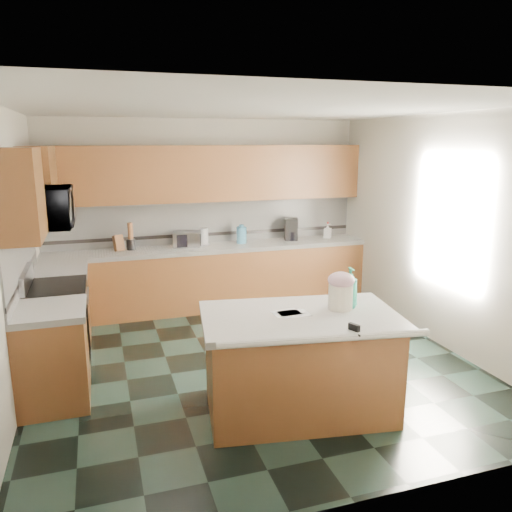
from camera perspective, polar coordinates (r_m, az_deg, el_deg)
name	(u,v)px	position (r m, az deg, el deg)	size (l,w,h in m)	color
floor	(253,363)	(5.62, -0.38, -12.08)	(4.60, 4.60, 0.00)	black
ceiling	(252,108)	(5.11, -0.42, 16.56)	(4.60, 4.60, 0.00)	white
wall_back	(206,213)	(7.41, -5.78, 4.89)	(4.60, 0.04, 2.70)	silver
wall_front	(366,314)	(3.13, 12.45, -6.47)	(4.60, 0.04, 2.70)	silver
wall_left	(8,258)	(5.03, -26.49, -0.21)	(0.04, 4.60, 2.70)	silver
wall_right	(440,231)	(6.28, 20.27, 2.72)	(0.04, 4.60, 2.70)	silver
back_base_cab	(212,279)	(7.29, -5.09, -2.61)	(4.60, 0.60, 0.86)	#482D15
back_countertop	(211,248)	(7.18, -5.16, 0.93)	(4.60, 0.64, 0.06)	white
back_upper_cab	(207,173)	(7.17, -5.57, 9.37)	(4.60, 0.33, 0.78)	#482D15
back_backsplash	(206,221)	(7.40, -5.71, 3.98)	(4.60, 0.02, 0.63)	silver
back_accent_band	(207,234)	(7.43, -5.66, 2.49)	(4.60, 0.01, 0.05)	black
left_base_cab_rear	(62,307)	(6.47, -21.25, -5.49)	(0.60, 0.82, 0.86)	#482D15
left_counter_rear	(59,270)	(6.35, -21.58, -1.54)	(0.64, 0.82, 0.06)	white
left_base_cab_front	(53,359)	(5.04, -22.17, -10.80)	(0.60, 0.72, 0.86)	#482D15
left_counter_front	(49,311)	(4.88, -22.63, -5.83)	(0.64, 0.72, 0.06)	white
left_backsplash	(21,257)	(5.59, -25.25, -0.12)	(0.02, 2.30, 0.63)	silver
left_accent_band	(24,276)	(5.63, -25.01, -2.05)	(0.01, 2.30, 0.05)	black
left_upper_cab_rear	(39,181)	(6.33, -23.53, 7.92)	(0.33, 1.09, 0.78)	#482D15
left_upper_cab_front	(20,195)	(4.68, -25.39, 6.36)	(0.33, 0.72, 0.78)	#482D15
range_body	(58,329)	(5.72, -21.67, -7.81)	(0.60, 0.76, 0.88)	#B7B7BC
range_oven_door	(87,330)	(5.72, -18.72, -8.01)	(0.02, 0.68, 0.55)	black
range_cooktop	(54,288)	(5.58, -22.06, -3.38)	(0.62, 0.78, 0.04)	black
range_handle	(88,296)	(5.60, -18.69, -4.35)	(0.02, 0.02, 0.66)	#B7B7BC
range_backguard	(26,279)	(5.58, -24.82, -2.36)	(0.06, 0.76, 0.18)	#B7B7BC
microwave	(47,208)	(5.42, -22.80, 5.11)	(0.73, 0.50, 0.41)	#B7B7BC
island_base	(299,366)	(4.55, 4.96, -12.46)	(1.60, 0.91, 0.86)	#482D15
island_top	(300,317)	(4.37, 5.07, -7.00)	(1.70, 1.01, 0.06)	white
island_bullnose	(326,339)	(3.94, 7.96, -9.35)	(0.06, 0.06, 1.70)	white
treat_jar	(341,296)	(4.51, 9.64, -4.57)	(0.22, 0.22, 0.23)	silver
treat_jar_lid	(341,280)	(4.47, 9.71, -2.75)	(0.24, 0.24, 0.15)	#CF9AAC
treat_jar_knob	(341,275)	(4.45, 9.74, -2.13)	(0.03, 0.03, 0.08)	tan
treat_jar_knob_end_l	(337,275)	(4.44, 9.29, -2.17)	(0.04, 0.04, 0.04)	tan
treat_jar_knob_end_r	(345,274)	(4.47, 10.19, -2.08)	(0.04, 0.04, 0.04)	tan
soap_bottle_island	(350,288)	(4.54, 10.68, -3.58)	(0.14, 0.14, 0.37)	#28B18F
paper_sheet_a	(294,314)	(4.36, 4.36, -6.58)	(0.26, 0.20, 0.00)	white
paper_sheet_b	(286,313)	(4.38, 3.46, -6.48)	(0.24, 0.18, 0.00)	white
clamp_body	(354,329)	(4.05, 11.14, -8.22)	(0.03, 0.10, 0.09)	black
clamp_handle	(358,334)	(4.01, 11.54, -8.78)	(0.02, 0.02, 0.07)	black
knife_block	(119,243)	(7.05, -15.42, 1.43)	(0.12, 0.10, 0.22)	#472814
utensil_crock	(131,244)	(7.09, -14.09, 1.31)	(0.12, 0.12, 0.15)	black
utensil_bundle	(130,231)	(7.06, -14.18, 2.81)	(0.07, 0.07, 0.22)	#472814
toaster_oven	(187,239)	(7.14, -7.86, 1.92)	(0.37, 0.26, 0.22)	#B7B7BC
toaster_oven_door	(189,241)	(7.03, -7.69, 1.74)	(0.33, 0.01, 0.18)	black
paper_towel	(204,237)	(7.24, -5.92, 2.22)	(0.11, 0.11, 0.24)	white
paper_towel_base	(205,244)	(7.26, -5.90, 1.33)	(0.16, 0.16, 0.01)	#B7B7BC
water_jug	(242,235)	(7.33, -1.67, 2.41)	(0.15, 0.15, 0.24)	teal
water_jug_neck	(241,226)	(7.30, -1.67, 3.47)	(0.07, 0.07, 0.03)	teal
coffee_maker	(291,229)	(7.59, 4.04, 3.08)	(0.19, 0.21, 0.33)	black
coffee_carafe	(292,236)	(7.56, 4.17, 2.30)	(0.14, 0.14, 0.14)	black
soap_bottle_back	(328,231)	(7.81, 8.19, 2.87)	(0.10, 0.10, 0.22)	white
soap_back_cap	(328,223)	(7.79, 8.22, 3.78)	(0.02, 0.02, 0.03)	red
window_light_proxy	(450,221)	(6.08, 21.30, 3.76)	(0.02, 1.40, 1.10)	white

